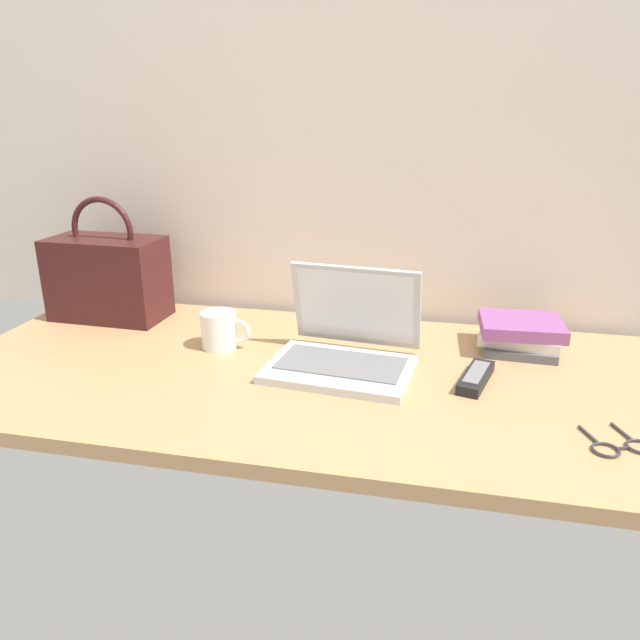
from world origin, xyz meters
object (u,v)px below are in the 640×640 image
at_px(coffee_mug, 220,329).
at_px(handbag, 108,276).
at_px(laptop, 345,347).
at_px(eyeglasses, 622,447).
at_px(book_stack, 520,334).
at_px(remote_control_near, 476,377).

height_order(coffee_mug, handbag, handbag).
height_order(laptop, coffee_mug, laptop).
xyz_separation_m(coffee_mug, eyeglasses, (0.83, -0.29, -0.04)).
height_order(laptop, book_stack, laptop).
xyz_separation_m(laptop, eyeglasses, (0.52, -0.24, -0.04)).
height_order(coffee_mug, book_stack, coffee_mug).
distance_m(remote_control_near, eyeglasses, 0.32).
bearing_deg(eyeglasses, handbag, 160.26).
xyz_separation_m(laptop, coffee_mug, (-0.31, 0.05, -0.00)).
relative_size(remote_control_near, handbag, 0.50).
bearing_deg(remote_control_near, handbag, 167.41).
bearing_deg(remote_control_near, eyeglasses, -42.50).
bearing_deg(remote_control_near, coffee_mug, 173.09).
bearing_deg(handbag, laptop, -15.58).
xyz_separation_m(coffee_mug, remote_control_near, (0.60, -0.07, -0.03)).
xyz_separation_m(eyeglasses, handbag, (-1.21, 0.43, 0.11)).
bearing_deg(eyeglasses, book_stack, 107.21).
bearing_deg(book_stack, coffee_mug, -169.06).
bearing_deg(coffee_mug, handbag, 158.88).
height_order(remote_control_near, eyeglasses, remote_control_near).
bearing_deg(laptop, remote_control_near, -5.10).
distance_m(laptop, handbag, 0.72).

